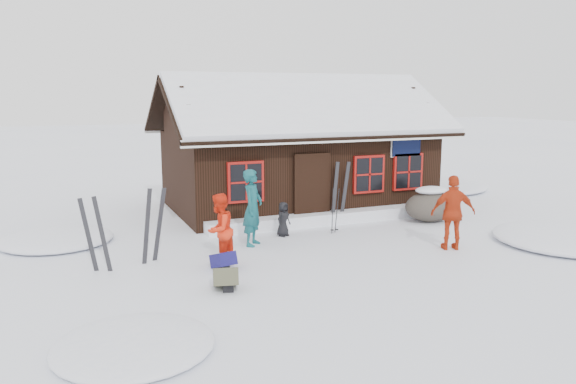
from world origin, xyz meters
The scene contains 15 objects.
ground centered at (0.00, 0.00, 0.00)m, with size 120.00×120.00×0.00m, color white.
mountain_hut centered at (1.50, 4.98, 1.58)m, with size 8.90×6.09×4.42m.
snow_drift centered at (1.50, 2.25, 0.17)m, with size 7.60×0.60×0.35m, color white.
snow_mounds centered at (1.65, 1.86, 0.00)m, with size 20.60×13.20×0.48m.
skier_teal centered at (-1.45, 0.85, 0.96)m, with size 0.70×0.46×1.92m, color #114E53.
skier_orange_left centered at (-2.68, -0.45, 0.80)m, with size 0.78×0.61×1.61m, color red.
skier_orange_right centered at (2.89, -1.38, 0.91)m, with size 1.07×0.44×1.82m, color red.
skier_crouched centered at (-0.41, 1.39, 0.46)m, with size 0.45×0.29×0.93m, color black.
boulder centered at (4.29, 1.35, 0.48)m, with size 1.61×1.20×0.94m.
ski_pair_left centered at (-3.97, 0.41, 0.82)m, with size 0.62×0.22×1.72m.
ski_pair_mid centered at (-5.22, 0.12, 0.79)m, with size 0.62×0.17×1.68m.
ski_pair_right centered at (1.70, 2.20, 0.88)m, with size 0.60×0.17×1.86m.
ski_poles centered at (1.02, 1.19, 0.59)m, with size 0.22×0.11×1.26m.
backpack_blue centered at (-2.69, -0.78, 0.15)m, with size 0.40×0.53×0.29m, color #181457.
backpack_olive centered at (-3.00, -2.00, 0.17)m, with size 0.47×0.62×0.34m, color #4B4C36.
Camera 1 is at (-5.89, -12.06, 3.75)m, focal length 35.00 mm.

